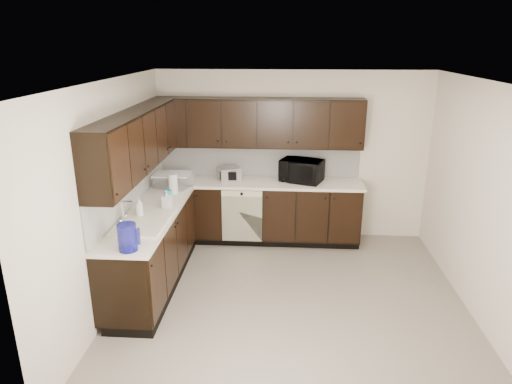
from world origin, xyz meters
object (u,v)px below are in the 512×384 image
toaster_oven (229,174)px  storage_bin (173,180)px  blue_pitcher (127,237)px  sink (143,228)px  microwave (302,171)px

toaster_oven → storage_bin: 0.84m
storage_bin → blue_pitcher: bearing=-88.3°
sink → toaster_oven: bearing=66.0°
toaster_oven → blue_pitcher: 2.51m
sink → blue_pitcher: bearing=-83.7°
sink → storage_bin: size_ratio=1.74×
storage_bin → toaster_oven: bearing=25.8°
sink → microwave: bearing=43.8°
microwave → storage_bin: (-1.81, -0.38, -0.07)m
microwave → toaster_oven: size_ratio=1.90×
blue_pitcher → storage_bin: bearing=103.2°
sink → toaster_oven: 1.90m
sink → storage_bin: (0.02, 1.36, 0.15)m
microwave → blue_pitcher: microwave is taller
microwave → storage_bin: microwave is taller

